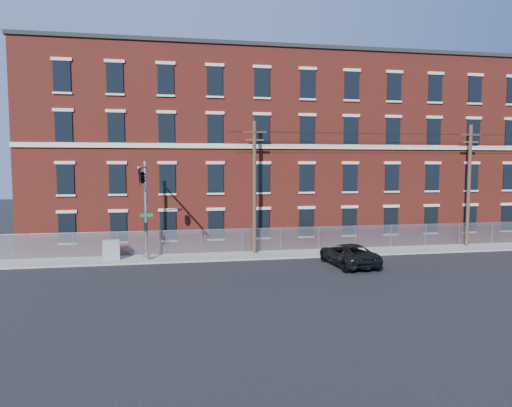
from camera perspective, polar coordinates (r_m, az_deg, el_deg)
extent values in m
plane|color=black|center=(29.95, -2.10, -8.46)|extent=(140.00, 140.00, 0.00)
cube|color=gray|center=(38.11, 15.03, -5.65)|extent=(65.00, 3.00, 0.12)
cube|color=maroon|center=(45.80, 10.43, 6.15)|extent=(55.00, 14.00, 16.00)
cube|color=black|center=(46.71, 10.58, 16.19)|extent=(55.30, 14.30, 0.30)
cube|color=beige|center=(39.26, 14.10, 6.75)|extent=(55.00, 0.18, 0.35)
cube|color=black|center=(36.93, -22.25, -2.82)|extent=(1.20, 0.10, 2.20)
cube|color=black|center=(36.64, -22.42, 2.77)|extent=(1.20, 0.10, 2.20)
cube|color=black|center=(36.73, -22.62, 8.70)|extent=(1.20, 0.10, 2.20)
cube|color=black|center=(37.17, -22.80, 14.24)|extent=(1.20, 0.10, 2.20)
cube|color=black|center=(36.34, -16.58, -2.78)|extent=(1.20, 0.10, 2.20)
cube|color=black|center=(36.05, -16.71, 2.90)|extent=(1.20, 0.10, 2.20)
cube|color=black|center=(36.13, -16.86, 8.94)|extent=(1.20, 0.10, 2.20)
cube|color=black|center=(36.58, -17.00, 14.57)|extent=(1.20, 0.10, 2.20)
cube|color=black|center=(36.11, -10.78, -2.71)|extent=(1.20, 0.10, 2.20)
cube|color=black|center=(35.82, -10.87, 3.01)|extent=(1.20, 0.10, 2.20)
cube|color=black|center=(35.91, -10.97, 9.08)|extent=(1.20, 0.10, 2.20)
cube|color=black|center=(36.36, -11.06, 14.75)|extent=(1.20, 0.10, 2.20)
cube|color=black|center=(36.25, -4.97, -2.61)|extent=(1.20, 0.10, 2.20)
cube|color=black|center=(35.97, -5.01, 3.09)|extent=(1.20, 0.10, 2.20)
cube|color=black|center=(36.05, -5.06, 9.13)|extent=(1.20, 0.10, 2.20)
cube|color=black|center=(36.50, -5.10, 14.78)|extent=(1.20, 0.10, 2.20)
cube|color=black|center=(36.77, 0.74, -2.49)|extent=(1.20, 0.10, 2.20)
cube|color=black|center=(36.48, 0.74, 3.13)|extent=(1.20, 0.10, 2.20)
cube|color=black|center=(36.57, 0.75, 9.09)|extent=(1.20, 0.10, 2.20)
cube|color=black|center=(37.01, 0.76, 14.66)|extent=(1.20, 0.10, 2.20)
cube|color=black|center=(37.63, 6.23, -2.35)|extent=(1.20, 0.10, 2.20)
cube|color=black|center=(37.35, 6.28, 3.14)|extent=(1.20, 0.10, 2.20)
cube|color=black|center=(37.44, 6.33, 8.96)|extent=(1.20, 0.10, 2.20)
cube|color=black|center=(37.87, 6.39, 14.40)|extent=(1.20, 0.10, 2.20)
cube|color=black|center=(38.82, 11.43, -2.19)|extent=(1.20, 0.10, 2.20)
cube|color=black|center=(38.56, 11.52, 3.12)|extent=(1.20, 0.10, 2.20)
cube|color=black|center=(38.64, 11.62, 8.76)|extent=(1.20, 0.10, 2.20)
cube|color=black|center=(39.05, 11.71, 14.04)|extent=(1.20, 0.10, 2.20)
cube|color=black|center=(40.32, 16.28, -2.04)|extent=(1.20, 0.10, 2.20)
cube|color=black|center=(40.06, 16.41, 3.08)|extent=(1.20, 0.10, 2.20)
cube|color=black|center=(40.13, 16.54, 8.51)|extent=(1.20, 0.10, 2.20)
cube|color=black|center=(40.54, 16.66, 13.60)|extent=(1.20, 0.10, 2.20)
cube|color=black|center=(42.08, 20.76, -1.88)|extent=(1.20, 0.10, 2.20)
cube|color=black|center=(41.83, 20.91, 3.03)|extent=(1.20, 0.10, 2.20)
cube|color=black|center=(41.90, 21.07, 8.23)|extent=(1.20, 0.10, 2.20)
cube|color=black|center=(42.29, 21.22, 13.10)|extent=(1.20, 0.10, 2.20)
cube|color=black|center=(44.07, 24.85, -1.72)|extent=(1.20, 0.10, 2.20)
cube|color=black|center=(43.83, 25.02, 2.96)|extent=(1.20, 0.10, 2.20)
cube|color=black|center=(43.90, 25.20, 7.92)|extent=(1.20, 0.10, 2.20)
cube|color=black|center=(44.27, 25.37, 12.57)|extent=(1.20, 0.10, 2.20)
cube|color=black|center=(46.27, 28.57, -1.57)|extent=(1.20, 0.10, 2.20)
cube|color=black|center=(46.05, 28.76, 2.89)|extent=(1.20, 0.10, 2.20)
cube|color=black|center=(46.11, 28.95, 7.61)|extent=(1.20, 0.10, 2.20)
cube|color=#A5A8AD|center=(39.12, 14.25, -3.94)|extent=(59.00, 0.02, 1.80)
cylinder|color=#9EA0A5|center=(38.99, 14.28, -2.63)|extent=(59.00, 0.04, 0.04)
cylinder|color=#9EA0A5|center=(37.10, -26.28, -4.77)|extent=(0.06, 0.06, 1.85)
cylinder|color=#9EA0A5|center=(36.37, -21.55, -4.79)|extent=(0.06, 0.06, 1.85)
cylinder|color=#9EA0A5|center=(35.88, -16.67, -4.78)|extent=(0.06, 0.06, 1.85)
cylinder|color=#9EA0A5|center=(35.66, -11.69, -4.73)|extent=(0.06, 0.06, 1.85)
cylinder|color=#9EA0A5|center=(35.71, -6.69, -4.65)|extent=(0.06, 0.06, 1.85)
cylinder|color=#9EA0A5|center=(36.03, -1.74, -4.54)|extent=(0.06, 0.06, 1.85)
cylinder|color=#9EA0A5|center=(36.61, 3.09, -4.39)|extent=(0.06, 0.06, 1.85)
cylinder|color=#9EA0A5|center=(37.44, 7.73, -4.22)|extent=(0.06, 0.06, 1.85)
cylinder|color=#9EA0A5|center=(38.50, 12.14, -4.04)|extent=(0.06, 0.06, 1.85)
cylinder|color=#9EA0A5|center=(39.78, 16.29, -3.84)|extent=(0.06, 0.06, 1.85)
cylinder|color=#9EA0A5|center=(41.25, 20.16, -3.64)|extent=(0.06, 0.06, 1.85)
cylinder|color=#9EA0A5|center=(42.90, 23.75, -3.44)|extent=(0.06, 0.06, 1.85)
cylinder|color=#9EA0A5|center=(44.70, 27.06, -3.24)|extent=(0.06, 0.06, 1.85)
cylinder|color=#9EA0A5|center=(33.57, -13.41, -0.88)|extent=(0.22, 0.22, 7.00)
cylinder|color=#9EA0A5|center=(34.05, -13.31, -6.41)|extent=(0.50, 0.50, 0.40)
cylinder|color=#9EA0A5|center=(30.17, -13.87, 4.38)|extent=(0.14, 6.50, 0.14)
cylinder|color=#9EA0A5|center=(32.24, -13.60, 2.63)|extent=(0.08, 2.18, 1.56)
cube|color=#0C592D|center=(33.45, -13.33, -1.41)|extent=(0.90, 0.03, 0.22)
cube|color=black|center=(33.45, -13.40, -2.80)|extent=(0.25, 0.25, 0.60)
imported|color=black|center=(27.64, -14.18, 3.20)|extent=(0.16, 0.20, 1.00)
imported|color=black|center=(30.43, -13.82, 3.35)|extent=(0.53, 2.48, 1.00)
cylinder|color=#4D3426|center=(35.04, -0.18, 1.95)|extent=(0.28, 0.28, 10.00)
cube|color=#4D3426|center=(35.08, -0.18, 8.81)|extent=(1.80, 0.12, 0.12)
cube|color=#4D3426|center=(35.05, -0.18, 7.83)|extent=(1.40, 0.12, 0.12)
cylinder|color=#4D3426|center=(42.09, 24.74, 1.99)|extent=(0.28, 0.28, 10.00)
cube|color=#4D3426|center=(42.12, 24.94, 7.70)|extent=(1.80, 0.12, 0.12)
cube|color=#4D3426|center=(42.09, 24.91, 6.89)|extent=(1.40, 0.12, 0.12)
cylinder|color=black|center=(41.88, 25.18, 7.71)|extent=(40.00, 0.02, 0.02)
cylinder|color=black|center=(42.37, 24.71, 7.69)|extent=(40.00, 0.02, 0.02)
cylinder|color=black|center=(42.09, 24.91, 6.89)|extent=(40.00, 0.02, 0.02)
imported|color=black|center=(32.35, 11.29, -6.18)|extent=(2.92, 5.64, 1.52)
cube|color=gray|center=(34.56, -17.43, -5.48)|extent=(1.23, 0.78, 1.43)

